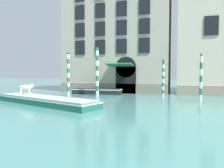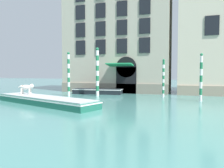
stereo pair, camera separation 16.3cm
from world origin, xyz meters
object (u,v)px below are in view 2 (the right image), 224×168
(dog_on_deck, at_px, (27,87))
(mooring_pole_1, at_px, (97,72))
(boat_moored_near_palazzo, at_px, (97,91))
(mooring_pole_0, at_px, (69,74))
(boat_foreground, at_px, (44,100))
(mooring_pole_3, at_px, (201,77))
(mooring_pole_2, at_px, (163,78))

(dog_on_deck, distance_m, mooring_pole_1, 6.31)
(boat_moored_near_palazzo, xyz_separation_m, mooring_pole_0, (-1.81, -2.55, 1.75))
(boat_foreground, bearing_deg, mooring_pole_1, 95.32)
(mooring_pole_1, xyz_separation_m, mooring_pole_3, (8.71, -1.12, -0.42))
(mooring_pole_0, relative_size, mooring_pole_1, 0.91)
(mooring_pole_2, xyz_separation_m, mooring_pole_3, (2.88, -1.98, 0.13))
(dog_on_deck, bearing_deg, boat_foreground, -37.89)
(mooring_pole_3, bearing_deg, boat_foreground, -154.80)
(boat_moored_near_palazzo, bearing_deg, mooring_pole_0, -130.18)
(boat_moored_near_palazzo, xyz_separation_m, mooring_pole_1, (0.69, -1.76, 1.96))
(mooring_pole_1, distance_m, mooring_pole_3, 8.79)
(mooring_pole_1, bearing_deg, dog_on_deck, -126.81)
(mooring_pole_2, relative_size, mooring_pole_3, 0.93)
(boat_moored_near_palazzo, bearing_deg, mooring_pole_2, -12.61)
(boat_foreground, height_order, boat_moored_near_palazzo, boat_foreground)
(mooring_pole_0, bearing_deg, dog_on_deck, -106.14)
(mooring_pole_1, relative_size, mooring_pole_2, 1.33)
(boat_foreground, relative_size, mooring_pole_0, 2.24)
(mooring_pole_0, xyz_separation_m, mooring_pole_3, (11.21, -0.33, -0.21))
(dog_on_deck, height_order, mooring_pole_3, mooring_pole_3)
(mooring_pole_1, height_order, mooring_pole_3, mooring_pole_1)
(boat_moored_near_palazzo, bearing_deg, mooring_pole_1, -73.24)
(boat_foreground, xyz_separation_m, dog_on_deck, (-2.17, 0.98, 0.76))
(dog_on_deck, relative_size, mooring_pole_0, 0.30)
(dog_on_deck, relative_size, mooring_pole_2, 0.36)
(boat_moored_near_palazzo, xyz_separation_m, mooring_pole_2, (6.52, -0.90, 1.41))
(boat_moored_near_palazzo, relative_size, mooring_pole_3, 1.40)
(mooring_pole_1, bearing_deg, mooring_pole_3, -7.33)
(mooring_pole_0, bearing_deg, mooring_pole_3, -1.68)
(boat_foreground, bearing_deg, dog_on_deck, 175.47)
(boat_foreground, height_order, mooring_pole_1, mooring_pole_1)
(mooring_pole_0, bearing_deg, boat_foreground, -79.43)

